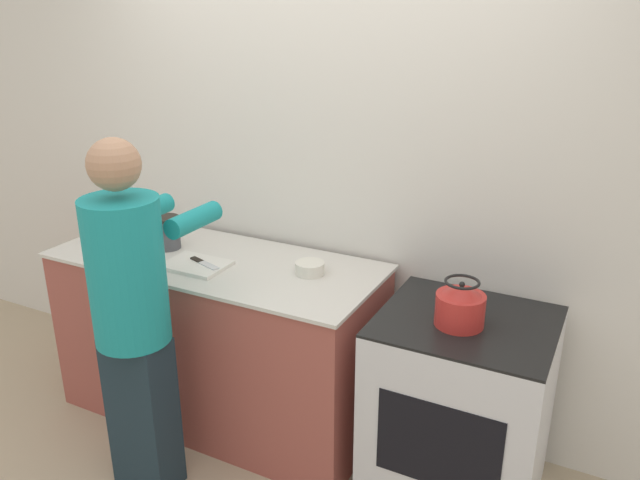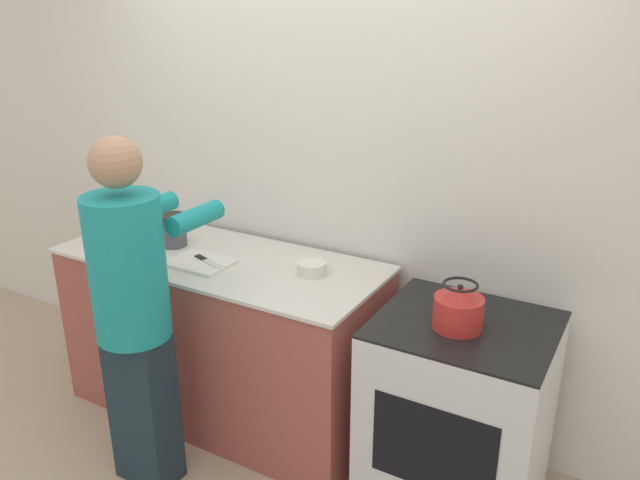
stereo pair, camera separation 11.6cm
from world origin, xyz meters
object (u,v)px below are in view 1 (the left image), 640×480
(cutting_board, at_px, (196,265))
(bowl_prep, at_px, (126,231))
(oven, at_px, (459,410))
(canister_jar, at_px, (167,232))
(knife, at_px, (204,263))
(person, at_px, (133,311))
(kettle, at_px, (460,306))

(cutting_board, relative_size, bowl_prep, 1.67)
(oven, distance_m, canister_jar, 1.71)
(oven, height_order, knife, knife)
(cutting_board, relative_size, knife, 1.51)
(person, height_order, cutting_board, person)
(cutting_board, distance_m, knife, 0.04)
(person, distance_m, bowl_prep, 0.91)
(kettle, bearing_deg, canister_jar, 176.76)
(bowl_prep, relative_size, canister_jar, 1.07)
(cutting_board, distance_m, kettle, 1.31)
(knife, xyz_separation_m, bowl_prep, (-0.64, 0.15, 0.02))
(knife, bearing_deg, bowl_prep, -175.06)
(knife, relative_size, bowl_prep, 1.10)
(bowl_prep, bearing_deg, oven, -2.00)
(oven, distance_m, person, 1.49)
(kettle, xyz_separation_m, canister_jar, (-1.60, 0.09, 0.03))
(cutting_board, xyz_separation_m, canister_jar, (-0.29, 0.14, 0.08))
(person, bearing_deg, bowl_prep, 134.79)
(knife, bearing_deg, oven, 22.21)
(oven, distance_m, knife, 1.38)
(cutting_board, distance_m, canister_jar, 0.33)
(oven, distance_m, bowl_prep, 2.00)
(cutting_board, bearing_deg, knife, 21.60)
(person, bearing_deg, kettle, 22.36)
(kettle, bearing_deg, cutting_board, -177.92)
(oven, height_order, person, person)
(bowl_prep, bearing_deg, cutting_board, -15.47)
(knife, relative_size, canister_jar, 1.18)
(person, xyz_separation_m, kettle, (1.27, 0.52, 0.08))
(kettle, distance_m, canister_jar, 1.60)
(cutting_board, bearing_deg, canister_jar, 154.65)
(bowl_prep, height_order, canister_jar, canister_jar)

